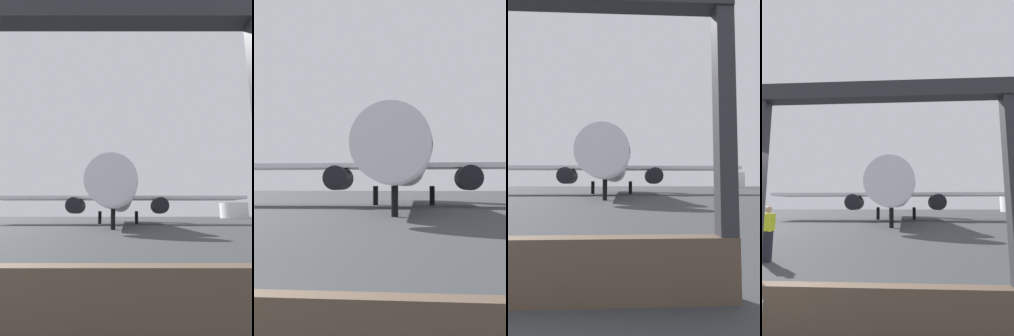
# 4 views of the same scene
# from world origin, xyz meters

# --- Properties ---
(ground_plane) EXTENTS (220.00, 220.00, 0.00)m
(ground_plane) POSITION_xyz_m (0.00, 40.00, 0.00)
(ground_plane) COLOR #383A3D
(airplane) EXTENTS (31.33, 31.13, 10.47)m
(airplane) POSITION_xyz_m (1.12, 29.38, 3.53)
(airplane) COLOR silver
(airplane) RESTS_ON ground
(fuel_storage_tank) EXTENTS (9.01, 9.01, 5.10)m
(fuel_storage_tank) POSITION_xyz_m (38.55, 83.02, 2.55)
(fuel_storage_tank) COLOR white
(fuel_storage_tank) RESTS_ON ground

